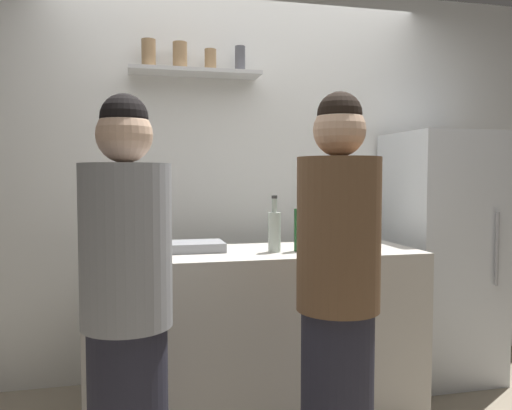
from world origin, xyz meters
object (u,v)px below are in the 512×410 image
object	(u,v)px
person_brown_jacket	(338,300)
wine_bottle_pale_glass	(274,230)
baking_pan	(192,246)
wine_bottle_dark_glass	(149,230)
water_bottle_plastic	(355,233)
wine_bottle_green_glass	(300,228)
person_grey_hoodie	(127,316)
refrigerator	(440,255)
utensil_holder	(333,242)

from	to	relation	value
person_brown_jacket	wine_bottle_pale_glass	bearing A→B (deg)	-15.67
wine_bottle_pale_glass	person_brown_jacket	world-z (taller)	person_brown_jacket
baking_pan	person_brown_jacket	distance (m)	0.99
wine_bottle_dark_glass	water_bottle_plastic	xyz separation A→B (m)	(1.06, -0.23, -0.02)
baking_pan	wine_bottle_green_glass	size ratio (longest dim) A/B	0.99
person_brown_jacket	person_grey_hoodie	distance (m)	0.84
person_brown_jacket	refrigerator	bearing A→B (deg)	-68.63
wine_bottle_pale_glass	water_bottle_plastic	xyz separation A→B (m)	(0.40, -0.14, -0.01)
baking_pan	wine_bottle_pale_glass	size ratio (longest dim) A/B	1.12
utensil_holder	wine_bottle_green_glass	xyz separation A→B (m)	(-0.12, 0.17, 0.06)
refrigerator	wine_bottle_dark_glass	world-z (taller)	refrigerator
wine_bottle_pale_glass	person_brown_jacket	bearing A→B (deg)	-84.24
baking_pan	water_bottle_plastic	distance (m)	0.88
wine_bottle_dark_glass	person_brown_jacket	size ratio (longest dim) A/B	0.20
refrigerator	wine_bottle_dark_glass	distance (m)	1.95
wine_bottle_pale_glass	water_bottle_plastic	bearing A→B (deg)	-19.66
baking_pan	wine_bottle_dark_glass	world-z (taller)	wine_bottle_dark_glass
wine_bottle_green_glass	wine_bottle_dark_glass	bearing A→B (deg)	173.35
utensil_holder	water_bottle_plastic	bearing A→B (deg)	13.74
baking_pan	person_grey_hoodie	size ratio (longest dim) A/B	0.21
wine_bottle_green_glass	wine_bottle_dark_glass	distance (m)	0.81
utensil_holder	refrigerator	bearing A→B (deg)	29.61
wine_bottle_pale_glass	wine_bottle_green_glass	world-z (taller)	wine_bottle_green_glass
wine_bottle_dark_glass	person_grey_hoodie	distance (m)	0.82
person_brown_jacket	person_grey_hoodie	world-z (taller)	person_brown_jacket
refrigerator	water_bottle_plastic	bearing A→B (deg)	-148.21
wine_bottle_dark_glass	person_brown_jacket	distance (m)	1.10
wine_bottle_pale_glass	wine_bottle_green_glass	xyz separation A→B (m)	(0.14, -0.01, 0.01)
utensil_holder	person_grey_hoodie	bearing A→B (deg)	-153.62
person_brown_jacket	wine_bottle_dark_glass	bearing A→B (deg)	20.92
water_bottle_plastic	person_grey_hoodie	distance (m)	1.31
utensil_holder	wine_bottle_pale_glass	distance (m)	0.32
wine_bottle_green_glass	wine_bottle_pale_glass	bearing A→B (deg)	177.98
wine_bottle_green_glass	person_grey_hoodie	size ratio (longest dim) A/B	0.21
wine_bottle_pale_glass	person_brown_jacket	size ratio (longest dim) A/B	0.18
baking_pan	person_grey_hoodie	xyz separation A→B (m)	(-0.34, -0.82, -0.14)
baking_pan	utensil_holder	xyz separation A→B (m)	(0.69, -0.31, 0.04)
person_brown_jacket	baking_pan	bearing A→B (deg)	9.06
water_bottle_plastic	person_grey_hoodie	size ratio (longest dim) A/B	0.15
utensil_holder	person_grey_hoodie	world-z (taller)	person_grey_hoodie
refrigerator	water_bottle_plastic	world-z (taller)	refrigerator
baking_pan	utensil_holder	bearing A→B (deg)	-24.25
water_bottle_plastic	wine_bottle_green_glass	bearing A→B (deg)	151.81
water_bottle_plastic	person_grey_hoodie	world-z (taller)	person_grey_hoodie
wine_bottle_dark_glass	refrigerator	bearing A→B (deg)	8.86
wine_bottle_pale_glass	wine_bottle_dark_glass	xyz separation A→B (m)	(-0.66, 0.09, 0.01)
wine_bottle_green_glass	water_bottle_plastic	size ratio (longest dim) A/B	1.42
wine_bottle_dark_glass	wine_bottle_green_glass	bearing A→B (deg)	-6.65
refrigerator	wine_bottle_pale_glass	distance (m)	1.34
baking_pan	wine_bottle_pale_glass	xyz separation A→B (m)	(0.43, -0.13, 0.09)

